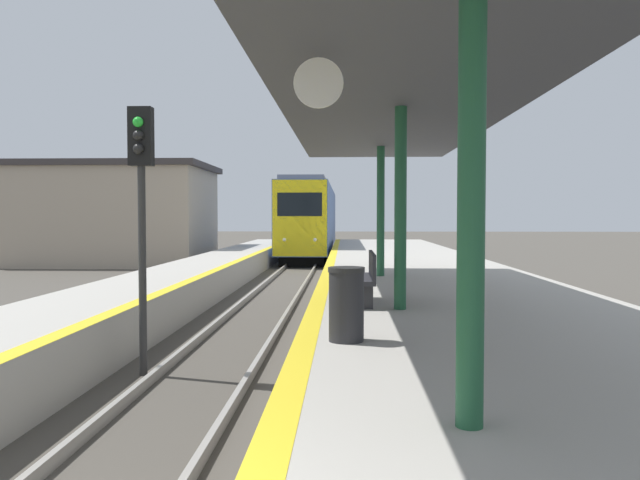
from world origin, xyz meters
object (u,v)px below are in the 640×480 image
bench (365,276)px  train (312,219)px  trash_bin (346,304)px  signal_near (141,188)px

bench → train: bearing=94.9°
trash_bin → bench: 3.47m
bench → trash_bin: bearing=-95.8°
train → trash_bin: 32.63m
signal_near → bench: (3.51, 1.74, -1.52)m
signal_near → trash_bin: size_ratio=4.46×
signal_near → trash_bin: 3.91m
signal_near → bench: 4.20m
train → trash_bin: size_ratio=23.91×
train → trash_bin: train is taller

